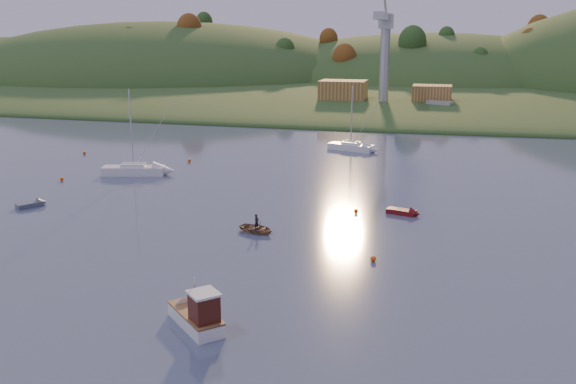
% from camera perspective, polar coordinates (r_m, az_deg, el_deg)
% --- Properties ---
extents(ground, '(500.00, 500.00, 0.00)m').
position_cam_1_polar(ground, '(40.77, -12.46, -14.39)').
color(ground, '#39475E').
rests_on(ground, ground).
extents(far_shore, '(620.00, 220.00, 1.50)m').
position_cam_1_polar(far_shore, '(263.01, 10.43, 9.89)').
color(far_shore, '#28481C').
rests_on(far_shore, ground).
extents(shore_slope, '(640.00, 150.00, 7.00)m').
position_cam_1_polar(shore_slope, '(198.42, 9.16, 8.56)').
color(shore_slope, '#28481C').
rests_on(shore_slope, ground).
extents(hill_left_far, '(120.00, 100.00, 32.00)m').
position_cam_1_polar(hill_left_far, '(304.11, -21.94, 9.68)').
color(hill_left_far, '#28481C').
rests_on(hill_left_far, ground).
extents(hill_left, '(170.00, 140.00, 44.00)m').
position_cam_1_polar(hill_left, '(255.87, -10.90, 9.75)').
color(hill_left, '#28481C').
rests_on(hill_left, ground).
extents(hill_center, '(140.00, 120.00, 36.00)m').
position_cam_1_polar(hill_center, '(242.63, 12.50, 9.43)').
color(hill_center, '#28481C').
rests_on(hill_center, ground).
extents(hillside_trees, '(280.00, 50.00, 32.00)m').
position_cam_1_polar(hillside_trees, '(218.27, 9.63, 9.06)').
color(hillside_trees, '#1C3F16').
rests_on(hillside_trees, ground).
extents(wharf, '(42.00, 16.00, 2.40)m').
position_cam_1_polar(wharf, '(155.28, 9.62, 7.43)').
color(wharf, slate).
rests_on(wharf, ground).
extents(shed_west, '(11.00, 8.00, 4.80)m').
position_cam_1_polar(shed_west, '(157.40, 4.93, 8.98)').
color(shed_west, brown).
rests_on(shed_west, wharf).
extents(shed_east, '(9.00, 7.00, 4.00)m').
position_cam_1_polar(shed_east, '(156.53, 12.68, 8.51)').
color(shed_east, brown).
rests_on(shed_east, wharf).
extents(dock_crane, '(3.20, 28.00, 20.30)m').
position_cam_1_polar(dock_crane, '(150.89, 8.60, 13.36)').
color(dock_crane, '#B7B7BC').
rests_on(dock_crane, wharf).
extents(fishing_boat, '(5.75, 5.72, 3.95)m').
position_cam_1_polar(fishing_boat, '(44.31, -8.43, -10.49)').
color(fishing_boat, white).
rests_on(fishing_boat, ground).
extents(sailboat_near, '(8.73, 4.46, 11.62)m').
position_cam_1_polar(sailboat_near, '(89.78, -13.56, 1.97)').
color(sailboat_near, white).
rests_on(sailboat_near, ground).
extents(sailboat_far, '(7.84, 4.42, 10.42)m').
position_cam_1_polar(sailboat_far, '(105.47, 5.61, 4.08)').
color(sailboat_far, white).
rests_on(sailboat_far, ground).
extents(canoe, '(4.40, 3.79, 0.77)m').
position_cam_1_polar(canoe, '(62.78, -2.80, -3.28)').
color(canoe, '#87674A').
rests_on(canoe, ground).
extents(paddler, '(0.56, 0.68, 1.60)m').
position_cam_1_polar(paddler, '(62.65, -2.80, -2.91)').
color(paddler, black).
rests_on(paddler, ground).
extents(red_tender, '(3.85, 2.24, 1.24)m').
position_cam_1_polar(red_tender, '(69.70, 10.59, -1.82)').
color(red_tender, '#610D11').
rests_on(red_tender, ground).
extents(grey_dinghy, '(2.93, 3.46, 1.25)m').
position_cam_1_polar(grey_dinghy, '(77.39, -21.52, -0.98)').
color(grey_dinghy, '#4F5A68').
rests_on(grey_dinghy, ground).
extents(work_vessel, '(14.01, 8.53, 3.39)m').
position_cam_1_polar(work_vessel, '(150.87, 13.31, 7.05)').
color(work_vessel, slate).
rests_on(work_vessel, ground).
extents(buoy_0, '(0.50, 0.50, 0.50)m').
position_cam_1_polar(buoy_0, '(55.60, 7.58, -5.90)').
color(buoy_0, '#FF530D').
rests_on(buoy_0, ground).
extents(buoy_1, '(0.50, 0.50, 0.50)m').
position_cam_1_polar(buoy_1, '(69.49, 6.06, -1.71)').
color(buoy_1, '#FF530D').
rests_on(buoy_1, ground).
extents(buoy_2, '(0.50, 0.50, 0.50)m').
position_cam_1_polar(buoy_2, '(106.58, -17.65, 3.33)').
color(buoy_2, '#FF530D').
rests_on(buoy_2, ground).
extents(buoy_3, '(0.50, 0.50, 0.50)m').
position_cam_1_polar(buoy_3, '(96.91, -8.77, 2.80)').
color(buoy_3, '#FF530D').
rests_on(buoy_3, ground).
extents(buoy_4, '(0.50, 0.50, 0.50)m').
position_cam_1_polar(buoy_4, '(88.92, -19.47, 1.10)').
color(buoy_4, '#FF530D').
rests_on(buoy_4, ground).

